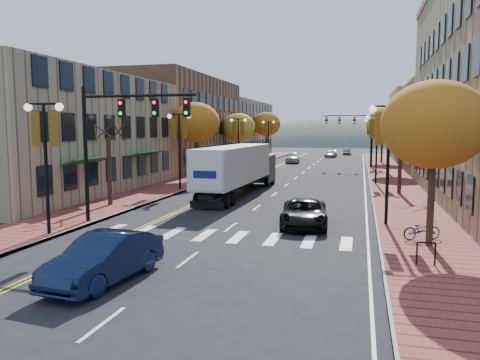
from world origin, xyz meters
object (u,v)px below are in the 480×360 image
Objects in this scene: semi_truck at (239,166)px; navy_sedan at (105,258)px; bicycle at (422,230)px; black_suv at (304,213)px.

semi_truck reaches higher than navy_sedan.
bicycle is (10.49, 7.97, -0.19)m from navy_sedan.
black_suv is (5.98, -9.97, -1.46)m from semi_truck.
semi_truck is 20.26m from navy_sedan.
black_suv is (5.18, 10.23, -0.10)m from navy_sedan.
semi_truck is at bearing 19.48° from bicycle.
navy_sedan is at bearing -122.54° from black_suv.
navy_sedan is 2.82× the size of bicycle.
semi_truck is 8.80× the size of bicycle.
navy_sedan is 0.96× the size of black_suv.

